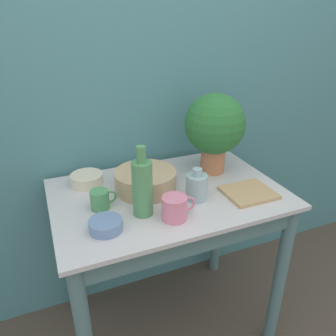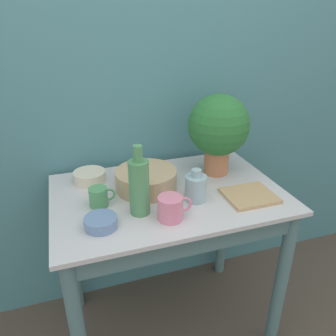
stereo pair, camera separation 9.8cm
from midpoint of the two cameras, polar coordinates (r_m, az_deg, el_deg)
wall_back at (r=1.72m, az=-2.59°, el=12.35°), size 6.00×0.05×2.40m
counter_table at (r=1.58m, az=2.08°, el=-10.74°), size 1.03×0.69×0.85m
potted_plant at (r=1.60m, az=10.54°, el=6.90°), size 0.30×0.30×0.40m
bowl_wash_large at (r=1.50m, az=-1.96°, el=-2.05°), size 0.28×0.28×0.09m
bottle_tall at (r=1.29m, az=-2.87°, el=-3.18°), size 0.08×0.08×0.29m
bottle_short at (r=1.41m, az=6.85°, el=-3.41°), size 0.09×0.09×0.14m
mug_green at (r=1.39m, az=-9.94°, el=-5.02°), size 0.11×0.08×0.08m
mug_pink at (r=1.28m, az=2.71°, el=-7.01°), size 0.14×0.10×0.10m
bowl_small_cream at (r=1.60m, az=-11.79°, el=-1.47°), size 0.15×0.15×0.05m
bowl_small_blue at (r=1.27m, az=-9.43°, el=-9.36°), size 0.13×0.13×0.04m
tray_board at (r=1.50m, az=15.81°, el=-4.68°), size 0.21×0.19×0.02m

